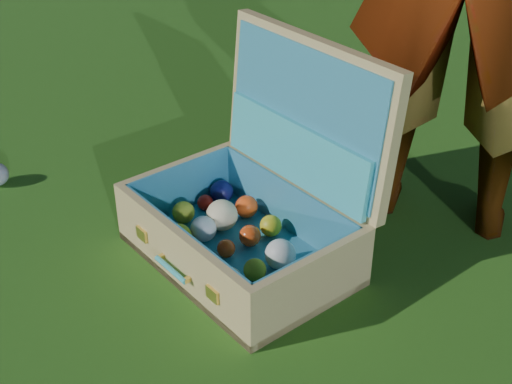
% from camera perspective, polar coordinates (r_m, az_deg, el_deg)
% --- Properties ---
extents(ground, '(60.00, 60.00, 0.00)m').
position_cam_1_polar(ground, '(1.85, -8.34, -7.01)').
color(ground, '#215114').
rests_on(ground, ground).
extents(suitcase, '(0.68, 0.60, 0.56)m').
position_cam_1_polar(suitcase, '(1.85, 0.31, -0.62)').
color(suitcase, tan).
rests_on(suitcase, ground).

